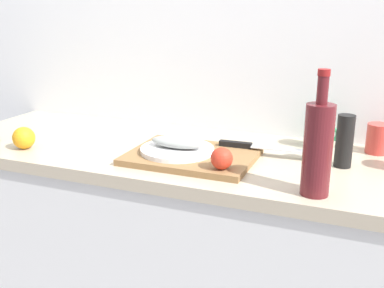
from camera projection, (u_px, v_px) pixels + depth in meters
The scene contains 12 objects.
back_wall at pixel (244, 40), 1.69m from camera, with size 3.20×0.05×2.50m, color white.
kitchen_counter at pixel (213, 272), 1.63m from camera, with size 2.00×0.60×0.90m.
cutting_board at pixel (192, 156), 1.45m from camera, with size 0.40×0.31×0.02m, color olive.
white_plate at pixel (177, 150), 1.46m from camera, with size 0.24×0.24×0.01m, color white.
fish_fillet at pixel (177, 142), 1.45m from camera, with size 0.18×0.08×0.04m, color #999E99.
chef_knife at pixel (251, 146), 1.49m from camera, with size 0.29×0.04×0.02m.
tomato_0 at pixel (222, 158), 1.30m from camera, with size 0.06×0.06×0.06m, color red.
wine_bottle at pixel (318, 147), 1.14m from camera, with size 0.07×0.07×0.33m.
coffee_mug_0 at pixel (316, 134), 1.57m from camera, with size 0.12×0.08×0.09m.
coffee_mug_1 at pixel (379, 139), 1.50m from camera, with size 0.12×0.08×0.10m.
orange_2 at pixel (24, 138), 1.55m from camera, with size 0.08×0.08×0.08m, color orange.
pepper_mill at pixel (344, 141), 1.36m from camera, with size 0.05×0.05×0.16m, color black.
Camera 1 is at (0.46, -1.35, 1.37)m, focal length 42.34 mm.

